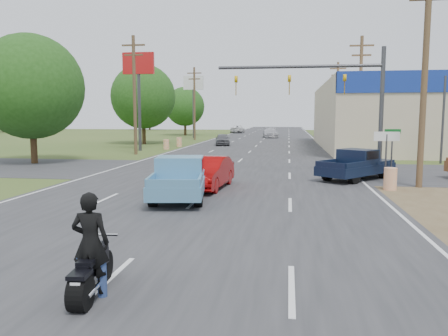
% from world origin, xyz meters
% --- Properties ---
extents(ground, '(200.00, 200.00, 0.00)m').
position_xyz_m(ground, '(0.00, 0.00, 0.00)').
color(ground, '#384E1F').
rests_on(ground, ground).
extents(main_road, '(15.00, 180.00, 0.02)m').
position_xyz_m(main_road, '(0.00, 40.00, 0.01)').
color(main_road, '#2D2D30').
rests_on(main_road, ground).
extents(cross_road, '(120.00, 10.00, 0.02)m').
position_xyz_m(cross_road, '(0.00, 18.00, 0.01)').
color(cross_road, '#2D2D30').
rests_on(cross_road, ground).
extents(utility_pole_1, '(2.00, 0.28, 10.00)m').
position_xyz_m(utility_pole_1, '(9.50, 13.00, 5.32)').
color(utility_pole_1, '#4C3823').
rests_on(utility_pole_1, ground).
extents(utility_pole_2, '(2.00, 0.28, 10.00)m').
position_xyz_m(utility_pole_2, '(9.50, 31.00, 5.32)').
color(utility_pole_2, '#4C3823').
rests_on(utility_pole_2, ground).
extents(utility_pole_3, '(2.00, 0.28, 10.00)m').
position_xyz_m(utility_pole_3, '(9.50, 49.00, 5.32)').
color(utility_pole_3, '#4C3823').
rests_on(utility_pole_3, ground).
extents(utility_pole_5, '(2.00, 0.28, 10.00)m').
position_xyz_m(utility_pole_5, '(-9.50, 28.00, 5.32)').
color(utility_pole_5, '#4C3823').
rests_on(utility_pole_5, ground).
extents(utility_pole_6, '(2.00, 0.28, 10.00)m').
position_xyz_m(utility_pole_6, '(-9.50, 52.00, 5.32)').
color(utility_pole_6, '#4C3823').
rests_on(utility_pole_6, ground).
extents(tree_0, '(7.14, 7.14, 8.84)m').
position_xyz_m(tree_0, '(-14.00, 20.00, 5.26)').
color(tree_0, '#422D19').
rests_on(tree_0, ground).
extents(tree_1, '(7.56, 7.56, 9.36)m').
position_xyz_m(tree_1, '(-13.50, 42.00, 5.57)').
color(tree_1, '#422D19').
rests_on(tree_1, ground).
extents(tree_2, '(6.72, 6.72, 8.32)m').
position_xyz_m(tree_2, '(-14.20, 66.00, 4.95)').
color(tree_2, '#422D19').
rests_on(tree_2, ground).
extents(tree_4, '(9.24, 9.24, 11.44)m').
position_xyz_m(tree_4, '(-55.00, 75.00, 6.82)').
color(tree_4, '#422D19').
rests_on(tree_4, ground).
extents(tree_5, '(7.98, 7.98, 9.88)m').
position_xyz_m(tree_5, '(30.00, 95.00, 5.88)').
color(tree_5, '#422D19').
rests_on(tree_5, ground).
extents(tree_6, '(8.82, 8.82, 10.92)m').
position_xyz_m(tree_6, '(-30.00, 95.00, 6.51)').
color(tree_6, '#422D19').
rests_on(tree_6, ground).
extents(barrel_0, '(0.56, 0.56, 1.00)m').
position_xyz_m(barrel_0, '(8.00, 12.00, 0.50)').
color(barrel_0, orange).
rests_on(barrel_0, ground).
extents(barrel_1, '(0.56, 0.56, 1.00)m').
position_xyz_m(barrel_1, '(8.40, 20.50, 0.50)').
color(barrel_1, orange).
rests_on(barrel_1, ground).
extents(barrel_2, '(0.56, 0.56, 1.00)m').
position_xyz_m(barrel_2, '(-8.50, 34.00, 0.50)').
color(barrel_2, orange).
rests_on(barrel_2, ground).
extents(barrel_3, '(0.56, 0.56, 1.00)m').
position_xyz_m(barrel_3, '(-8.20, 38.00, 0.50)').
color(barrel_3, orange).
rests_on(barrel_3, ground).
extents(pole_sign_left_near, '(3.00, 0.35, 9.20)m').
position_xyz_m(pole_sign_left_near, '(-10.50, 32.00, 7.17)').
color(pole_sign_left_near, '#3F3F44').
rests_on(pole_sign_left_near, ground).
extents(pole_sign_left_far, '(3.00, 0.35, 9.20)m').
position_xyz_m(pole_sign_left_far, '(-10.50, 56.00, 7.17)').
color(pole_sign_left_far, '#3F3F44').
rests_on(pole_sign_left_far, ground).
extents(lane_sign, '(1.20, 0.08, 2.52)m').
position_xyz_m(lane_sign, '(8.20, 14.00, 1.90)').
color(lane_sign, '#3F3F44').
rests_on(lane_sign, ground).
extents(street_name_sign, '(0.80, 0.08, 2.61)m').
position_xyz_m(street_name_sign, '(8.80, 15.50, 1.61)').
color(street_name_sign, '#3F3F44').
rests_on(street_name_sign, ground).
extents(signal_mast, '(9.12, 0.40, 7.00)m').
position_xyz_m(signal_mast, '(5.82, 17.00, 4.80)').
color(signal_mast, '#3F3F44').
rests_on(signal_mast, ground).
extents(red_convertible, '(1.90, 4.45, 1.43)m').
position_xyz_m(red_convertible, '(-0.07, 11.21, 0.71)').
color(red_convertible, '#910606').
rests_on(red_convertible, ground).
extents(motorcycle, '(0.61, 1.98, 1.00)m').
position_xyz_m(motorcycle, '(0.03, -0.91, 0.45)').
color(motorcycle, black).
rests_on(motorcycle, ground).
extents(rider, '(0.71, 0.50, 1.84)m').
position_xyz_m(rider, '(0.03, -0.87, 0.92)').
color(rider, black).
rests_on(rider, ground).
extents(blue_pickup, '(2.67, 5.30, 1.68)m').
position_xyz_m(blue_pickup, '(-0.74, 8.70, 0.85)').
color(blue_pickup, black).
rests_on(blue_pickup, ground).
extents(navy_pickup, '(4.46, 4.81, 1.58)m').
position_xyz_m(navy_pickup, '(7.07, 15.20, 0.80)').
color(navy_pickup, black).
rests_on(navy_pickup, ground).
extents(distant_car_grey, '(2.19, 4.12, 1.34)m').
position_xyz_m(distant_car_grey, '(-3.87, 40.83, 0.67)').
color(distant_car_grey, '#59595E').
rests_on(distant_car_grey, ground).
extents(distant_car_silver, '(2.71, 5.44, 1.52)m').
position_xyz_m(distant_car_silver, '(0.78, 59.74, 0.76)').
color(distant_car_silver, silver).
rests_on(distant_car_silver, ground).
extents(distant_car_white, '(2.60, 5.47, 1.51)m').
position_xyz_m(distant_car_white, '(-6.50, 78.36, 0.75)').
color(distant_car_white, silver).
rests_on(distant_car_white, ground).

